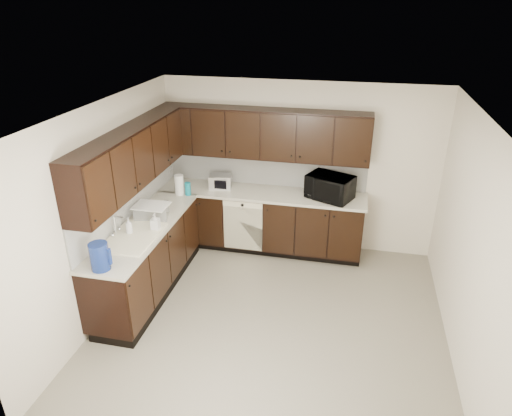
{
  "coord_description": "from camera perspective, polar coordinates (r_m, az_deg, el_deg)",
  "views": [
    {
      "loc": [
        0.77,
        -4.31,
        3.54
      ],
      "look_at": [
        -0.33,
        0.6,
        1.19
      ],
      "focal_mm": 32.0,
      "sensor_mm": 36.0,
      "label": 1
    }
  ],
  "objects": [
    {
      "name": "microwave",
      "position": [
        6.46,
        9.2,
        2.6
      ],
      "size": [
        0.73,
        0.62,
        0.34
      ],
      "primitive_type": "imported",
      "rotation": [
        0.0,
        0.0,
        -0.4
      ],
      "color": "black",
      "rests_on": "countertop"
    },
    {
      "name": "teal_tumbler",
      "position": [
        6.59,
        -8.52,
        2.39
      ],
      "size": [
        0.09,
        0.09,
        0.19
      ],
      "primitive_type": "cylinder",
      "rotation": [
        0.0,
        0.0,
        -0.05
      ],
      "color": "#0D7F95",
      "rests_on": "countertop"
    },
    {
      "name": "toaster_oven",
      "position": [
        6.78,
        -4.48,
        3.34
      ],
      "size": [
        0.36,
        0.29,
        0.2
      ],
      "primitive_type": "cube",
      "rotation": [
        0.0,
        0.0,
        0.18
      ],
      "color": "#BABABC",
      "rests_on": "countertop"
    },
    {
      "name": "sink",
      "position": [
        5.61,
        -15.08,
        -4.18
      ],
      "size": [
        0.54,
        0.82,
        0.42
      ],
      "color": "beige",
      "rests_on": "countertop"
    },
    {
      "name": "paper_towel_roll",
      "position": [
        6.61,
        -9.56,
        2.88
      ],
      "size": [
        0.15,
        0.15,
        0.29
      ],
      "primitive_type": "cylinder",
      "rotation": [
        0.0,
        0.0,
        -0.14
      ],
      "color": "silver",
      "rests_on": "countertop"
    },
    {
      "name": "wall_front",
      "position": [
        3.34,
        -4.47,
        -18.34
      ],
      "size": [
        4.0,
        0.02,
        2.5
      ],
      "primitive_type": "cube",
      "color": "beige",
      "rests_on": "floor"
    },
    {
      "name": "wall_left",
      "position": [
        5.61,
        -18.34,
        -0.41
      ],
      "size": [
        0.02,
        4.0,
        2.5
      ],
      "primitive_type": "cube",
      "color": "beige",
      "rests_on": "floor"
    },
    {
      "name": "storage_bin",
      "position": [
        6.01,
        -12.92,
        -0.41
      ],
      "size": [
        0.48,
        0.41,
        0.16
      ],
      "primitive_type": "cube",
      "rotation": [
        0.0,
        0.0,
        0.28
      ],
      "color": "silver",
      "rests_on": "countertop"
    },
    {
      "name": "soap_bottle_b",
      "position": [
        5.64,
        -15.61,
        -2.18
      ],
      "size": [
        0.1,
        0.1,
        0.21
      ],
      "primitive_type": "imported",
      "rotation": [
        0.0,
        0.0,
        0.25
      ],
      "color": "gray",
      "rests_on": "countertop"
    },
    {
      "name": "upper_cabinets",
      "position": [
        6.08,
        -5.98,
        7.99
      ],
      "size": [
        3.0,
        2.8,
        0.7
      ],
      "color": "black",
      "rests_on": "wall_back"
    },
    {
      "name": "soap_bottle_a",
      "position": [
        5.65,
        -12.49,
        -1.72
      ],
      "size": [
        0.11,
        0.11,
        0.22
      ],
      "primitive_type": "imported",
      "rotation": [
        0.0,
        0.0,
        0.08
      ],
      "color": "gray",
      "rests_on": "countertop"
    },
    {
      "name": "backsplash",
      "position": [
        6.41,
        -6.41,
        3.3
      ],
      "size": [
        3.0,
        2.8,
        0.48
      ],
      "color": "white",
      "rests_on": "countertop"
    },
    {
      "name": "dishwasher",
      "position": [
        6.62,
        -1.64,
        -1.86
      ],
      "size": [
        0.58,
        0.04,
        0.78
      ],
      "color": "beige",
      "rests_on": "lower_cabinets"
    },
    {
      "name": "blue_pitcher",
      "position": [
        5.01,
        -18.97,
        -5.76
      ],
      "size": [
        0.24,
        0.24,
        0.3
      ],
      "primitive_type": "cylinder",
      "rotation": [
        0.0,
        0.0,
        0.24
      ],
      "color": "navy",
      "rests_on": "countertop"
    },
    {
      "name": "wall_back",
      "position": [
        6.75,
        5.31,
        5.11
      ],
      "size": [
        4.0,
        0.02,
        2.5
      ],
      "primitive_type": "cube",
      "color": "beige",
      "rests_on": "floor"
    },
    {
      "name": "wall_right",
      "position": [
        5.03,
        25.26,
        -4.65
      ],
      "size": [
        0.02,
        4.0,
        2.5
      ],
      "primitive_type": "cube",
      "color": "beige",
      "rests_on": "floor"
    },
    {
      "name": "floor",
      "position": [
        5.63,
        1.97,
        -13.95
      ],
      "size": [
        4.0,
        4.0,
        0.0
      ],
      "primitive_type": "plane",
      "color": "gray",
      "rests_on": "ground"
    },
    {
      "name": "countertop",
      "position": [
        6.27,
        -5.09,
        0.24
      ],
      "size": [
        3.03,
        2.83,
        0.04
      ],
      "color": "beige",
      "rests_on": "lower_cabinets"
    },
    {
      "name": "ceiling",
      "position": [
        4.5,
        2.44,
        11.66
      ],
      "size": [
        4.0,
        4.0,
        0.0
      ],
      "primitive_type": "plane",
      "rotation": [
        3.14,
        0.0,
        0.0
      ],
      "color": "white",
      "rests_on": "wall_back"
    },
    {
      "name": "lower_cabinets",
      "position": [
        6.5,
        -4.9,
        -3.8
      ],
      "size": [
        3.0,
        2.8,
        0.9
      ],
      "color": "black",
      "rests_on": "floor"
    }
  ]
}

